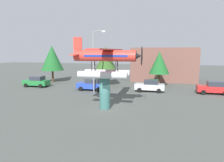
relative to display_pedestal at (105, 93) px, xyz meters
The scene contains 12 objects.
ground_plane 1.62m from the display_pedestal, ahead, with size 140.00×140.00×0.00m, color #4C514C.
display_pedestal is the anchor object (origin of this frame).
floatplane_monument 3.29m from the display_pedestal, ahead, with size 6.95×10.43×4.00m.
car_near_green 17.33m from the display_pedestal, 146.50° to the left, with size 4.20×2.02×1.76m.
car_mid_blue 10.01m from the display_pedestal, 117.44° to the left, with size 4.20×2.02×1.76m.
car_far_silver 10.80m from the display_pedestal, 68.78° to the left, with size 4.20×2.02×1.76m.
car_distant_red 16.28m from the display_pedestal, 40.00° to the left, with size 4.20×2.02×1.76m.
streetlight_primary 8.88m from the display_pedestal, 115.70° to the left, with size 1.84×0.28×8.60m.
storefront_building 22.79m from the display_pedestal, 75.39° to the left, with size 12.28×6.32×6.45m, color brown.
tree_west 21.16m from the display_pedestal, 134.23° to the left, with size 4.17×4.17×6.85m.
tree_east 14.36m from the display_pedestal, 105.28° to the left, with size 3.78×3.78×6.58m.
tree_center_back 15.89m from the display_pedestal, 71.39° to the left, with size 3.30×3.30×5.78m.
Camera 1 is at (5.65, -19.50, 5.89)m, focal length 32.72 mm.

